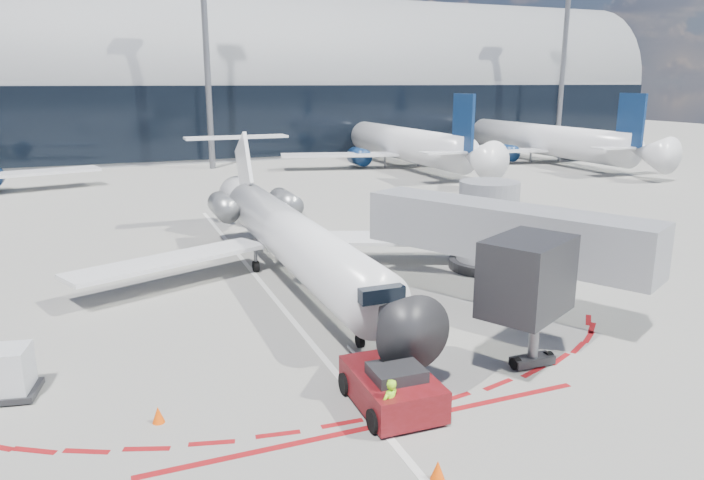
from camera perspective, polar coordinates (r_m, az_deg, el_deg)
name	(u,v)px	position (r m, az deg, el deg)	size (l,w,h in m)	color
ground	(278,303)	(29.33, -6.74, -5.69)	(260.00, 260.00, 0.00)	gray
apron_centerline	(267,290)	(31.17, -7.70, -4.50)	(0.25, 40.00, 0.01)	silver
apron_stop_bar	(379,425)	(19.44, 2.50, -16.49)	(14.00, 0.25, 0.01)	maroon
terminal_building	(152,93)	(91.97, -17.77, 12.65)	(150.00, 24.15, 24.00)	gray
jet_bridge	(498,236)	(29.82, 13.16, 0.40)	(10.03, 15.20, 4.90)	gray
light_mast_centre	(207,58)	(75.72, -13.07, 15.78)	(0.70, 0.70, 25.00)	slate
light_mast_east	(563,63)	(97.08, 18.66, 14.98)	(0.70, 0.70, 25.00)	slate
regional_jet	(287,233)	(32.70, -5.90, 0.60)	(22.14, 27.31, 6.84)	silver
pushback_tug	(392,387)	(20.17, 3.65, -13.18)	(2.51, 5.75, 1.49)	#560C0D
ramp_worker	(390,406)	(18.76, 3.46, -14.82)	(0.61, 0.40, 1.66)	#A1FF1A
uld_container	(6,373)	(23.39, -28.91, -10.56)	(2.03, 1.81, 1.68)	black
safety_cone_left	(158,415)	(20.30, -17.21, -14.93)	(0.37, 0.37, 0.52)	#FF4E05
safety_cone_right	(438,470)	(17.24, 7.80, -20.01)	(0.38, 0.38, 0.53)	#FF4E05
bg_airliner_2	(399,120)	(76.60, 4.29, 10.84)	(34.10, 36.11, 11.03)	silver
bg_airliner_3	(543,118)	(84.50, 16.94, 10.57)	(33.95, 35.94, 10.98)	silver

